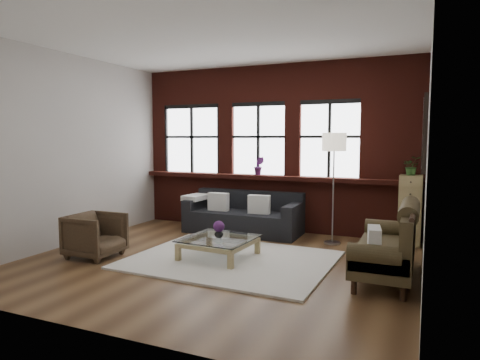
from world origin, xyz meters
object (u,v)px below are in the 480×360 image
at_px(dark_sofa, 243,212).
at_px(vase, 219,233).
at_px(coffee_table, 219,248).
at_px(vintage_settee, 385,241).
at_px(armchair, 95,235).
at_px(floor_lamp, 333,185).
at_px(drawer_chest, 410,210).

height_order(dark_sofa, vase, dark_sofa).
relative_size(dark_sofa, coffee_table, 2.21).
bearing_deg(vintage_settee, vase, -177.82).
xyz_separation_m(dark_sofa, armchair, (-1.40, -2.41, -0.06)).
bearing_deg(vase, floor_lamp, 49.53).
height_order(drawer_chest, floor_lamp, floor_lamp).
height_order(coffee_table, floor_lamp, floor_lamp).
relative_size(dark_sofa, drawer_chest, 1.85).
relative_size(vase, floor_lamp, 0.07).
bearing_deg(floor_lamp, coffee_table, -130.47).
bearing_deg(armchair, drawer_chest, -58.90).
xyz_separation_m(vase, drawer_chest, (2.57, 2.04, 0.20)).
xyz_separation_m(dark_sofa, vintage_settee, (2.70, -1.67, 0.08)).
height_order(coffee_table, drawer_chest, drawer_chest).
relative_size(dark_sofa, vintage_settee, 1.22).
bearing_deg(floor_lamp, vase, -130.47).
distance_m(dark_sofa, floor_lamp, 1.84).
bearing_deg(armchair, coffee_table, -70.42).
xyz_separation_m(vase, floor_lamp, (1.37, 1.60, 0.63)).
height_order(vintage_settee, drawer_chest, drawer_chest).
xyz_separation_m(dark_sofa, vase, (0.36, -1.76, -0.00)).
bearing_deg(vase, vintage_settee, 2.18).
xyz_separation_m(drawer_chest, floor_lamp, (-1.21, -0.44, 0.43)).
bearing_deg(vase, coffee_table, -90.00).
distance_m(dark_sofa, vintage_settee, 3.18).
bearing_deg(floor_lamp, armchair, -144.18).
relative_size(armchair, floor_lamp, 0.36).
height_order(coffee_table, vase, vase).
relative_size(vintage_settee, floor_lamp, 0.88).
distance_m(armchair, vase, 1.88).
xyz_separation_m(armchair, coffee_table, (1.76, 0.65, -0.18)).
height_order(vintage_settee, floor_lamp, floor_lamp).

